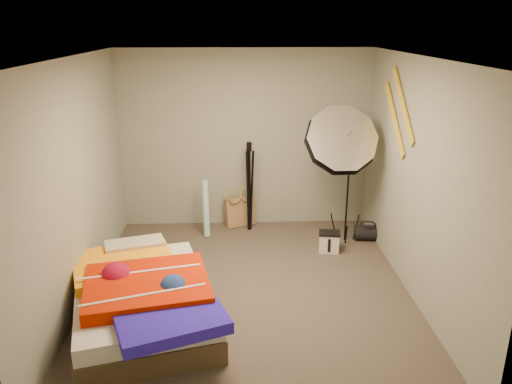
{
  "coord_description": "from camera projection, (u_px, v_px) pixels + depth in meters",
  "views": [
    {
      "loc": [
        -0.13,
        -4.86,
        2.81
      ],
      "look_at": [
        0.1,
        0.6,
        0.95
      ],
      "focal_mm": 35.0,
      "sensor_mm": 36.0,
      "label": 1
    }
  ],
  "objects": [
    {
      "name": "wall_back",
      "position": [
        245.0,
        140.0,
        7.0
      ],
      "size": [
        3.5,
        0.0,
        3.5
      ],
      "primitive_type": "plane",
      "rotation": [
        1.57,
        0.0,
        0.0
      ],
      "color": "gray",
      "rests_on": "floor"
    },
    {
      "name": "wall_stripe_upper",
      "position": [
        403.0,
        105.0,
        5.52
      ],
      "size": [
        0.02,
        0.91,
        0.78
      ],
      "primitive_type": "cube",
      "rotation": [
        0.7,
        0.0,
        0.0
      ],
      "color": "gold",
      "rests_on": "wall_right"
    },
    {
      "name": "photo_umbrella",
      "position": [
        340.0,
        142.0,
        6.24
      ],
      "size": [
        1.13,
        0.84,
        1.95
      ],
      "color": "black",
      "rests_on": "floor"
    },
    {
      "name": "floor",
      "position": [
        249.0,
        291.0,
        5.51
      ],
      "size": [
        4.0,
        4.0,
        0.0
      ],
      "primitive_type": "plane",
      "color": "#52473F",
      "rests_on": "ground"
    },
    {
      "name": "duffel_bag",
      "position": [
        368.0,
        233.0,
        6.77
      ],
      "size": [
        0.37,
        0.25,
        0.21
      ],
      "primitive_type": "cylinder",
      "rotation": [
        0.0,
        1.57,
        -0.11
      ],
      "color": "black",
      "rests_on": "floor"
    },
    {
      "name": "camera_case",
      "position": [
        329.0,
        243.0,
        6.42
      ],
      "size": [
        0.27,
        0.21,
        0.25
      ],
      "primitive_type": "cube",
      "rotation": [
        0.0,
        0.0,
        -0.15
      ],
      "color": "silver",
      "rests_on": "floor"
    },
    {
      "name": "wall_left",
      "position": [
        76.0,
        185.0,
        5.04
      ],
      "size": [
        0.0,
        4.0,
        4.0
      ],
      "primitive_type": "plane",
      "rotation": [
        1.57,
        0.0,
        1.57
      ],
      "color": "gray",
      "rests_on": "floor"
    },
    {
      "name": "bed",
      "position": [
        143.0,
        298.0,
        4.86
      ],
      "size": [
        1.74,
        2.14,
        0.53
      ],
      "color": "#4A3B26",
      "rests_on": "floor"
    },
    {
      "name": "wrapping_roll",
      "position": [
        206.0,
        208.0,
        6.85
      ],
      "size": [
        0.11,
        0.23,
        0.78
      ],
      "primitive_type": "cylinder",
      "rotation": [
        -0.17,
        0.0,
        0.12
      ],
      "color": "#5EAEC2",
      "rests_on": "floor"
    },
    {
      "name": "ceiling",
      "position": [
        248.0,
        57.0,
        4.7
      ],
      "size": [
        4.0,
        4.0,
        0.0
      ],
      "primitive_type": "plane",
      "rotation": [
        3.14,
        0.0,
        0.0
      ],
      "color": "silver",
      "rests_on": "wall_back"
    },
    {
      "name": "tote_bag",
      "position": [
        240.0,
        211.0,
        7.24
      ],
      "size": [
        0.47,
        0.33,
        0.44
      ],
      "primitive_type": "cube",
      "rotation": [
        -0.14,
        0.0,
        0.39
      ],
      "color": "tan",
      "rests_on": "floor"
    },
    {
      "name": "wall_front",
      "position": [
        257.0,
        278.0,
        3.22
      ],
      "size": [
        3.5,
        0.0,
        3.5
      ],
      "primitive_type": "plane",
      "rotation": [
        -1.57,
        0.0,
        0.0
      ],
      "color": "gray",
      "rests_on": "floor"
    },
    {
      "name": "camera_tripod",
      "position": [
        249.0,
        181.0,
        6.92
      ],
      "size": [
        0.08,
        0.08,
        1.28
      ],
      "color": "black",
      "rests_on": "floor"
    },
    {
      "name": "wall_right",
      "position": [
        417.0,
        181.0,
        5.18
      ],
      "size": [
        0.0,
        4.0,
        4.0
      ],
      "primitive_type": "plane",
      "rotation": [
        1.57,
        0.0,
        -1.57
      ],
      "color": "gray",
      "rests_on": "floor"
    },
    {
      "name": "wall_stripe_lower",
      "position": [
        394.0,
        118.0,
        5.82
      ],
      "size": [
        0.02,
        0.91,
        0.78
      ],
      "primitive_type": "cube",
      "rotation": [
        0.7,
        0.0,
        0.0
      ],
      "color": "gold",
      "rests_on": "wall_right"
    }
  ]
}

